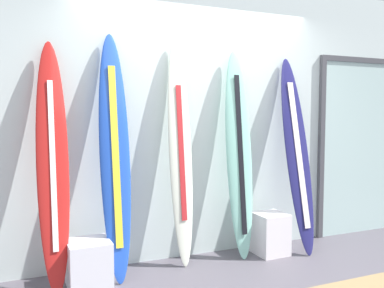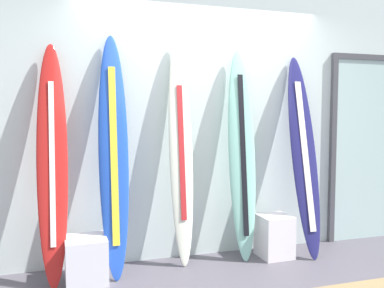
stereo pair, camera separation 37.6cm
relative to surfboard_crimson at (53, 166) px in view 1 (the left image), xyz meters
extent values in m
cube|color=silver|center=(1.42, 0.37, 0.39)|extent=(7.20, 0.20, 2.80)
ellipsoid|color=red|center=(0.00, 0.00, 0.02)|extent=(0.26, 0.45, 2.05)
cube|color=white|center=(0.00, -0.02, 0.02)|extent=(0.05, 0.28, 1.37)
cone|color=black|center=(0.00, -0.13, -0.83)|extent=(0.07, 0.09, 0.11)
ellipsoid|color=blue|center=(0.51, 0.02, 0.07)|extent=(0.28, 0.46, 2.16)
cube|color=yellow|center=(0.51, -0.01, 0.07)|extent=(0.07, 0.30, 1.55)
ellipsoid|color=silver|center=(1.15, 0.10, 0.06)|extent=(0.24, 0.31, 2.14)
cube|color=red|center=(1.15, 0.07, 0.07)|extent=(0.06, 0.15, 1.27)
cone|color=black|center=(1.15, 0.04, -0.82)|extent=(0.07, 0.08, 0.11)
ellipsoid|color=#87CBB8|center=(1.77, 0.07, 0.03)|extent=(0.29, 0.35, 2.07)
cube|color=black|center=(1.77, 0.03, 0.03)|extent=(0.06, 0.22, 1.57)
ellipsoid|color=navy|center=(2.42, 0.00, 0.01)|extent=(0.28, 0.51, 2.04)
cube|color=silver|center=(2.42, -0.02, 0.02)|extent=(0.07, 0.35, 1.49)
cone|color=black|center=(2.42, -0.15, -0.83)|extent=(0.07, 0.09, 0.11)
cube|color=silver|center=(0.26, -0.11, -0.81)|extent=(0.35, 0.35, 0.39)
cube|color=white|center=(2.09, -0.01, -0.80)|extent=(0.32, 0.32, 0.42)
cube|color=silver|center=(3.52, 0.25, 0.01)|extent=(1.10, 0.02, 2.04)
cube|color=#47474C|center=(2.94, 0.25, 0.01)|extent=(0.06, 0.06, 2.04)
cube|color=#47474C|center=(3.52, 0.25, 1.06)|extent=(1.22, 0.06, 0.06)
camera|label=1|loc=(-0.21, -3.45, 0.43)|focal=37.76mm
camera|label=2|loc=(0.15, -3.57, 0.43)|focal=37.76mm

